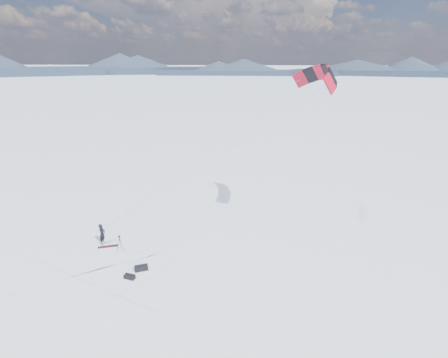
# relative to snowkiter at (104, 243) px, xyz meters

# --- Properties ---
(ground) EXTENTS (1800.00, 1800.00, 0.00)m
(ground) POSITION_rel_snowkiter_xyz_m (0.64, -2.15, 0.00)
(ground) COLOR white
(horizon_hills) EXTENTS (704.00, 704.00, 8.71)m
(horizon_hills) POSITION_rel_snowkiter_xyz_m (0.64, -2.15, 3.55)
(horizon_hills) COLOR #1F2C3F
(horizon_hills) RESTS_ON ground
(snow_tracks) EXTENTS (14.76, 10.25, 0.01)m
(snow_tracks) POSITION_rel_snowkiter_xyz_m (-0.01, -2.50, 0.00)
(snow_tracks) COLOR silver
(snow_tracks) RESTS_ON ground
(snowkiter) EXTENTS (0.45, 0.64, 1.68)m
(snowkiter) POSITION_rel_snowkiter_xyz_m (0.00, 0.00, 0.00)
(snowkiter) COLOR black
(snowkiter) RESTS_ON ground
(snowboard) EXTENTS (1.51, 0.80, 0.04)m
(snowboard) POSITION_rel_snowkiter_xyz_m (0.56, -0.40, 0.02)
(snowboard) COLOR maroon
(snowboard) RESTS_ON ground
(tripod) EXTENTS (0.56, 0.61, 1.27)m
(tripod) POSITION_rel_snowkiter_xyz_m (1.80, -0.78, 0.82)
(tripod) COLOR black
(tripod) RESTS_ON ground
(gear_bag_a) EXTENTS (0.99, 0.77, 0.40)m
(gear_bag_a) POSITION_rel_snowkiter_xyz_m (4.23, -2.85, 0.18)
(gear_bag_a) COLOR black
(gear_bag_a) RESTS_ON ground
(gear_bag_b) EXTENTS (0.77, 0.49, 0.33)m
(gear_bag_b) POSITION_rel_snowkiter_xyz_m (3.81, -3.82, 0.14)
(gear_bag_b) COLOR black
(gear_bag_b) RESTS_ON ground
(power_kite) EXTENTS (17.15, 7.59, 12.07)m
(power_kite) POSITION_rel_snowkiter_xyz_m (15.72, 4.79, 12.23)
(power_kite) COLOR #B31028
(power_kite) RESTS_ON ground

